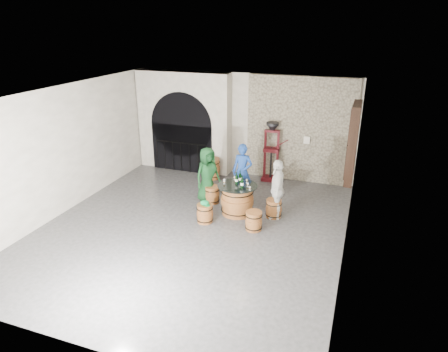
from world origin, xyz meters
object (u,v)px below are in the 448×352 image
(person_blue, at_px, (242,172))
(barrel_stool_right, at_px, (274,208))
(barrel_table, at_px, (237,200))
(side_barrel, at_px, (212,168))
(barrel_stool_near_left, at_px, (205,213))
(person_white, at_px, (277,189))
(barrel_stool_near_right, at_px, (254,221))
(corking_press, at_px, (272,147))
(wine_bottle_center, at_px, (242,183))
(wine_bottle_right, at_px, (240,178))
(barrel_stool_left, at_px, (212,194))
(barrel_stool_far, at_px, (242,191))
(wine_bottle_left, at_px, (237,179))
(person_green, at_px, (208,175))

(person_blue, bearing_deg, barrel_stool_right, -37.07)
(barrel_table, relative_size, side_barrel, 1.54)
(barrel_stool_near_left, height_order, person_white, person_white)
(side_barrel, bearing_deg, barrel_stool_near_left, -72.34)
(barrel_stool_near_right, bearing_deg, corking_press, 96.54)
(person_white, xyz_separation_m, corking_press, (-0.73, 2.41, 0.30))
(barrel_stool_right, height_order, person_blue, person_blue)
(barrel_stool_near_right, height_order, person_blue, person_blue)
(wine_bottle_center, relative_size, wine_bottle_right, 1.00)
(barrel_stool_left, xyz_separation_m, barrel_stool_near_right, (1.49, -1.10, 0.00))
(barrel_stool_near_left, bearing_deg, barrel_stool_far, 75.07)
(corking_press, bearing_deg, wine_bottle_left, -100.19)
(barrel_stool_near_left, height_order, person_green, person_green)
(barrel_stool_left, xyz_separation_m, wine_bottle_right, (0.85, -0.21, 0.68))
(barrel_stool_far, bearing_deg, corking_press, 74.99)
(barrel_stool_far, relative_size, person_blue, 0.30)
(barrel_stool_left, relative_size, wine_bottle_center, 1.45)
(barrel_stool_left, relative_size, wine_bottle_left, 1.45)
(barrel_stool_left, xyz_separation_m, barrel_stool_right, (1.78, -0.28, 0.00))
(barrel_stool_right, relative_size, wine_bottle_left, 1.45)
(person_green, bearing_deg, barrel_stool_near_left, -129.38)
(barrel_stool_right, distance_m, person_blue, 1.51)
(barrel_table, distance_m, barrel_stool_right, 0.95)
(barrel_table, xyz_separation_m, wine_bottle_center, (0.15, -0.11, 0.53))
(barrel_stool_left, distance_m, person_green, 0.56)
(barrel_stool_near_left, bearing_deg, wine_bottle_left, 55.54)
(barrel_stool_near_left, height_order, wine_bottle_left, wine_bottle_left)
(barrel_table, bearing_deg, barrel_stool_near_right, -47.41)
(person_green, bearing_deg, person_blue, -26.22)
(barrel_stool_left, relative_size, person_green, 0.31)
(person_white, bearing_deg, corking_press, -172.81)
(person_white, relative_size, wine_bottle_center, 4.73)
(barrel_stool_far, distance_m, wine_bottle_center, 1.28)
(corking_press, bearing_deg, barrel_stool_right, -77.37)
(person_blue, bearing_deg, barrel_table, -78.83)
(wine_bottle_right, height_order, side_barrel, wine_bottle_right)
(barrel_stool_far, xyz_separation_m, person_blue, (-0.01, 0.06, 0.54))
(barrel_stool_near_right, xyz_separation_m, corking_press, (-0.37, 3.23, 0.84))
(wine_bottle_left, height_order, wine_bottle_right, same)
(barrel_stool_right, bearing_deg, wine_bottle_center, -163.83)
(person_green, xyz_separation_m, person_blue, (0.83, 0.51, 0.01))
(barrel_stool_far, height_order, barrel_stool_right, same)
(barrel_stool_far, distance_m, barrel_stool_near_left, 1.70)
(barrel_stool_right, distance_m, side_barrel, 3.12)
(barrel_stool_near_left, relative_size, wine_bottle_right, 1.45)
(person_blue, height_order, corking_press, corking_press)
(barrel_stool_right, xyz_separation_m, person_blue, (-1.11, 0.87, 0.54))
(person_blue, relative_size, wine_bottle_right, 4.78)
(barrel_table, relative_size, barrel_stool_right, 2.15)
(barrel_table, relative_size, wine_bottle_center, 3.13)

